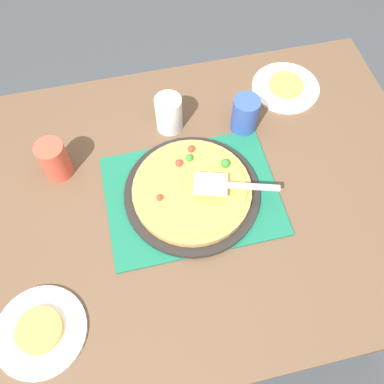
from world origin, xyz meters
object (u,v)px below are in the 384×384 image
object	(u,v)px
served_slice_right	(286,85)
cup_corner	(245,115)
served_slice_left	(39,330)
cup_far	(169,114)
pizza_pan	(192,193)
pizza_server	(229,185)
cup_near	(54,160)
plate_near_left	(41,331)
pizza	(192,189)
plate_far_right	(286,88)

from	to	relation	value
served_slice_right	cup_corner	world-z (taller)	cup_corner
served_slice_left	cup_far	bearing A→B (deg)	-128.15
pizza_pan	cup_far	world-z (taller)	cup_far
pizza_pan	cup_corner	size ratio (longest dim) A/B	3.17
cup_far	pizza_server	bearing A→B (deg)	110.50
cup_far	served_slice_right	bearing A→B (deg)	-170.46
pizza_pan	cup_near	bearing A→B (deg)	-24.84
plate_near_left	served_slice_left	distance (m)	0.01
pizza	served_slice_right	bearing A→B (deg)	-140.46
pizza	served_slice_right	distance (m)	0.50
plate_far_right	served_slice_right	world-z (taller)	served_slice_right
plate_near_left	served_slice_right	xyz separation A→B (m)	(-0.82, -0.60, 0.01)
cup_corner	cup_near	bearing A→B (deg)	3.59
served_slice_right	cup_far	world-z (taller)	cup_far
plate_near_left	pizza_pan	bearing A→B (deg)	-147.07
served_slice_left	cup_corner	size ratio (longest dim) A/B	0.92
pizza_server	pizza	bearing A→B (deg)	-17.89
plate_far_right	pizza	bearing A→B (deg)	39.54
served_slice_right	cup_near	size ratio (longest dim) A/B	0.92
plate_near_left	cup_far	size ratio (longest dim) A/B	1.83
served_slice_left	plate_near_left	bearing A→B (deg)	0.00
pizza_server	plate_near_left	bearing A→B (deg)	25.58
plate_near_left	cup_far	distance (m)	0.68
pizza	cup_corner	xyz separation A→B (m)	(-0.21, -0.20, 0.03)
pizza	cup_near	xyz separation A→B (m)	(0.36, -0.16, 0.03)
served_slice_right	pizza_server	world-z (taller)	pizza_server
pizza_pan	plate_near_left	xyz separation A→B (m)	(0.43, 0.28, -0.01)
cup_corner	pizza_server	world-z (taller)	cup_corner
pizza	cup_near	distance (m)	0.39
plate_near_left	cup_near	xyz separation A→B (m)	(-0.08, -0.45, 0.06)
plate_far_right	served_slice_left	bearing A→B (deg)	36.24
cup_near	cup_corner	size ratio (longest dim) A/B	1.00
plate_near_left	cup_corner	world-z (taller)	cup_corner
cup_corner	served_slice_right	bearing A→B (deg)	-146.04
served_slice_right	cup_near	bearing A→B (deg)	11.92
pizza_pan	served_slice_right	xyz separation A→B (m)	(-0.39, -0.32, 0.01)
served_slice_right	cup_near	distance (m)	0.76
plate_far_right	cup_near	xyz separation A→B (m)	(0.75, 0.16, 0.06)
plate_far_right	cup_corner	world-z (taller)	cup_corner
plate_far_right	pizza_server	distance (m)	0.46
pizza	plate_near_left	bearing A→B (deg)	33.01
cup_far	cup_corner	distance (m)	0.23
pizza_pan	served_slice_left	xyz separation A→B (m)	(0.43, 0.28, 0.01)
pizza_pan	plate_far_right	xyz separation A→B (m)	(-0.39, -0.32, -0.01)
served_slice_left	served_slice_right	xyz separation A→B (m)	(-0.82, -0.60, 0.00)
served_slice_right	pizza_server	bearing A→B (deg)	49.83
cup_near	cup_corner	xyz separation A→B (m)	(-0.57, -0.04, 0.00)
cup_corner	pizza	bearing A→B (deg)	43.78
pizza	pizza_server	distance (m)	0.10
cup_far	pizza_pan	bearing A→B (deg)	92.80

